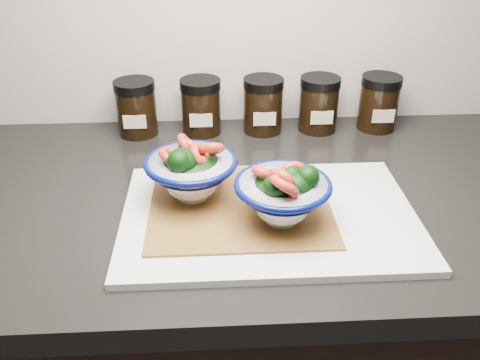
{
  "coord_description": "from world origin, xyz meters",
  "views": [
    {
      "loc": [
        -0.13,
        0.72,
        1.35
      ],
      "look_at": [
        -0.09,
        1.39,
        0.96
      ],
      "focal_mm": 38.0,
      "sensor_mm": 36.0,
      "label": 1
    }
  ],
  "objects": [
    {
      "name": "bamboo_mat",
      "position": [
        -0.09,
        1.39,
        0.91
      ],
      "size": [
        0.28,
        0.24,
        0.0
      ],
      "primitive_type": "cube",
      "color": "#9C672F",
      "rests_on": "cutting_board"
    },
    {
      "name": "spice_jar_b",
      "position": [
        -0.16,
        1.69,
        0.96
      ],
      "size": [
        0.08,
        0.08,
        0.11
      ],
      "color": "black",
      "rests_on": "countertop"
    },
    {
      "name": "bowl_left",
      "position": [
        -0.17,
        1.41,
        0.96
      ],
      "size": [
        0.15,
        0.15,
        0.11
      ],
      "rotation": [
        0.0,
        0.0,
        0.33
      ],
      "color": "white",
      "rests_on": "bamboo_mat"
    },
    {
      "name": "spice_jar_a",
      "position": [
        -0.29,
        1.69,
        0.96
      ],
      "size": [
        0.08,
        0.08,
        0.11
      ],
      "color": "black",
      "rests_on": "countertop"
    },
    {
      "name": "cutting_board",
      "position": [
        -0.05,
        1.37,
        0.91
      ],
      "size": [
        0.45,
        0.3,
        0.01
      ],
      "primitive_type": "cube",
      "color": "silver",
      "rests_on": "countertop"
    },
    {
      "name": "countertop",
      "position": [
        0.0,
        1.45,
        0.88
      ],
      "size": [
        3.5,
        0.6,
        0.04
      ],
      "primitive_type": "cube",
      "color": "black",
      "rests_on": "cabinet"
    },
    {
      "name": "bowl_right",
      "position": [
        -0.03,
        1.34,
        0.96
      ],
      "size": [
        0.14,
        0.14,
        0.11
      ],
      "rotation": [
        0.0,
        0.0,
        -0.3
      ],
      "color": "white",
      "rests_on": "bamboo_mat"
    },
    {
      "name": "spice_jar_d",
      "position": [
        0.09,
        1.69,
        0.96
      ],
      "size": [
        0.08,
        0.08,
        0.11
      ],
      "color": "black",
      "rests_on": "countertop"
    },
    {
      "name": "spice_jar_e",
      "position": [
        0.21,
        1.69,
        0.96
      ],
      "size": [
        0.08,
        0.08,
        0.11
      ],
      "color": "black",
      "rests_on": "countertop"
    },
    {
      "name": "spice_jar_c",
      "position": [
        -0.03,
        1.69,
        0.96
      ],
      "size": [
        0.08,
        0.08,
        0.11
      ],
      "color": "black",
      "rests_on": "countertop"
    }
  ]
}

